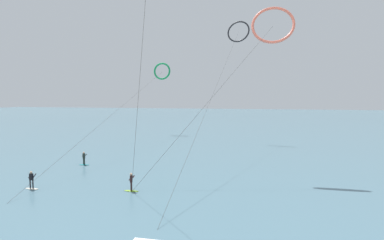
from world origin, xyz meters
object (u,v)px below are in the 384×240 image
(kite_coral, at_px, (273,25))
(kite_emerald, at_px, (162,71))
(surfer_ivory, at_px, (32,181))
(kite_charcoal, at_px, (238,32))
(surfer_teal, at_px, (84,159))
(surfer_lime, at_px, (131,183))

(kite_coral, bearing_deg, kite_emerald, 127.52)
(surfer_ivory, relative_size, kite_charcoal, 0.04)
(kite_emerald, bearing_deg, surfer_ivory, -90.34)
(kite_coral, relative_size, kite_charcoal, 0.44)
(surfer_ivory, relative_size, surfer_teal, 1.00)
(kite_coral, distance_m, kite_charcoal, 26.04)
(surfer_teal, distance_m, surfer_lime, 13.10)
(kite_emerald, height_order, kite_charcoal, kite_charcoal)
(kite_charcoal, bearing_deg, kite_coral, -65.81)
(surfer_ivory, bearing_deg, surfer_teal, -88.59)
(surfer_ivory, distance_m, kite_charcoal, 45.34)
(surfer_ivory, height_order, surfer_teal, same)
(surfer_ivory, distance_m, surfer_lime, 9.54)
(surfer_teal, relative_size, kite_emerald, 0.04)
(surfer_ivory, distance_m, surfer_teal, 9.68)
(kite_coral, distance_m, kite_emerald, 39.72)
(surfer_teal, height_order, kite_emerald, kite_emerald)
(kite_coral, height_order, kite_charcoal, kite_charcoal)
(surfer_lime, bearing_deg, surfer_teal, 36.14)
(surfer_lime, bearing_deg, surfer_ivory, 83.61)
(kite_emerald, bearing_deg, kite_coral, -55.69)
(surfer_teal, relative_size, surfer_lime, 1.00)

